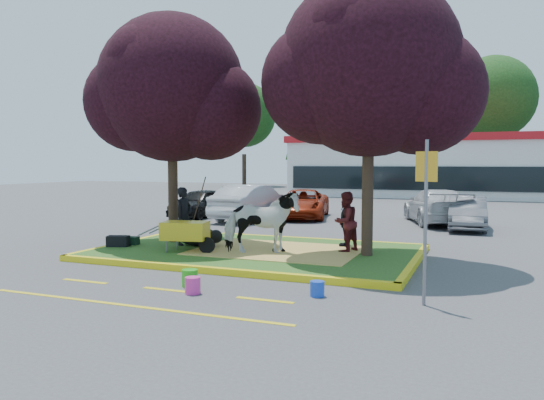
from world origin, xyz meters
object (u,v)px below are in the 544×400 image
at_px(bucket_green, 190,278).
at_px(car_silver, 252,202).
at_px(car_black, 200,203).
at_px(cow, 261,222).
at_px(bucket_pink, 193,285).
at_px(handler, 184,216).
at_px(sign_post, 426,202).
at_px(bucket_blue, 317,289).
at_px(calf, 198,236).
at_px(wheelbarrow, 186,231).

distance_m(bucket_green, car_silver, 12.19).
xyz_separation_m(bucket_green, car_black, (-6.48, 11.83, 0.47)).
bearing_deg(cow, bucket_pink, 159.80).
distance_m(cow, handler, 2.62).
xyz_separation_m(bucket_green, bucket_pink, (0.35, -0.48, -0.01)).
bearing_deg(bucket_green, sign_post, 3.84).
xyz_separation_m(bucket_blue, car_silver, (-6.38, 11.37, 0.62)).
bearing_deg(cow, handler, 54.87).
distance_m(bucket_green, car_black, 13.50).
height_order(cow, bucket_green, cow).
bearing_deg(car_black, cow, -51.19).
distance_m(handler, sign_post, 7.69).
height_order(calf, car_silver, car_silver).
relative_size(sign_post, bucket_blue, 10.03).
xyz_separation_m(cow, car_silver, (-3.98, 8.35, -0.19)).
xyz_separation_m(cow, bucket_blue, (2.40, -3.02, -0.80)).
height_order(cow, wheelbarrow, cow).
distance_m(handler, bucket_blue, 6.16).
bearing_deg(calf, car_black, 110.05).
relative_size(calf, bucket_blue, 4.32).
bearing_deg(wheelbarrow, car_silver, 91.39).
relative_size(bucket_green, car_black, 0.09).
bearing_deg(calf, wheelbarrow, -86.91).
bearing_deg(bucket_blue, car_black, 127.81).
relative_size(wheelbarrow, sign_post, 0.73).
bearing_deg(bucket_pink, wheelbarrow, 123.03).
distance_m(sign_post, bucket_green, 4.71).
bearing_deg(bucket_green, bucket_blue, 4.27).
distance_m(bucket_pink, bucket_blue, 2.31).
bearing_deg(wheelbarrow, car_black, 105.61).
bearing_deg(calf, car_silver, 94.32).
bearing_deg(handler, bucket_blue, -118.63).
relative_size(handler, bucket_blue, 5.71).
relative_size(calf, bucket_pink, 3.88).
xyz_separation_m(sign_post, bucket_pink, (-4.07, -0.78, -1.61)).
xyz_separation_m(wheelbarrow, car_silver, (-2.09, 8.84, 0.07)).
height_order(calf, car_black, car_black).
bearing_deg(cow, bucket_blue, -164.70).
bearing_deg(wheelbarrow, sign_post, -33.42).
distance_m(bucket_green, bucket_blue, 2.56).
relative_size(handler, wheelbarrow, 0.78).
xyz_separation_m(bucket_pink, car_silver, (-4.17, 12.04, 0.60)).
distance_m(calf, bucket_blue, 5.73).
height_order(wheelbarrow, car_black, car_black).
distance_m(wheelbarrow, bucket_blue, 5.02).
relative_size(bucket_green, bucket_blue, 1.20).
xyz_separation_m(bucket_green, bucket_blue, (2.56, 0.19, -0.03)).
bearing_deg(wheelbarrow, bucket_pink, -68.86).
bearing_deg(bucket_pink, cow, 92.96).
xyz_separation_m(car_black, car_silver, (2.65, -0.27, 0.11)).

